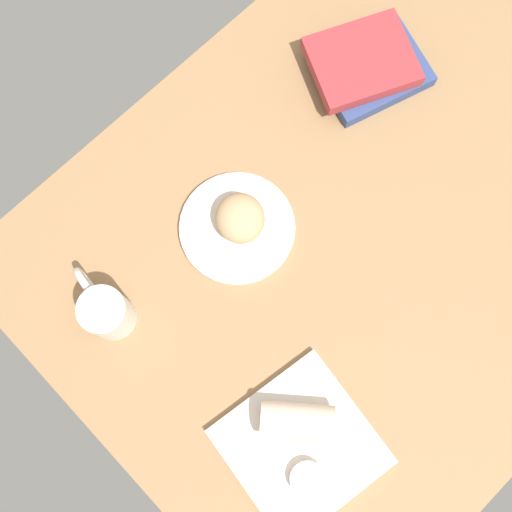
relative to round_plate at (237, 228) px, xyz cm
name	(u,v)px	position (x,y,z in cm)	size (l,w,h in cm)	color
dining_table	(357,236)	(14.57, -15.06, -2.70)	(110.00, 90.00, 4.00)	#9E754C
round_plate	(237,228)	(0.00, 0.00, 0.00)	(19.97, 19.97, 1.40)	silver
scone_pastry	(240,218)	(0.93, 0.12, 3.77)	(8.77, 8.25, 6.14)	tan
square_plate	(301,446)	(-17.66, -33.20, 0.10)	(22.00, 22.00, 1.60)	silver
sauce_cup	(308,479)	(-20.39, -37.33, 1.99)	(5.67, 5.67, 2.01)	silver
breakfast_wrap	(297,422)	(-15.47, -29.89, 3.75)	(5.70, 5.70, 11.52)	beige
book_stack	(366,65)	(37.20, 5.40, 2.00)	(23.66, 21.66, 5.52)	#33477F
coffee_mug	(106,311)	(-25.47, 3.76, 4.55)	(7.66, 13.05, 10.30)	white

